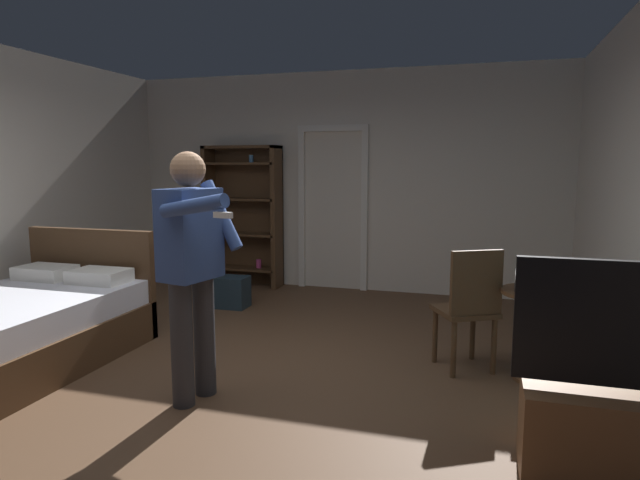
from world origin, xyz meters
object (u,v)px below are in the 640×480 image
Objects in this scene: tv_flatscreen at (624,421)px; side_table at (539,321)px; bed at (22,327)px; wooden_chair at (470,305)px; bottle_on_table at (564,281)px; person_blue_shirt at (192,260)px; laptop at (538,285)px; suitcase_dark at (228,292)px; bookshelf at (244,211)px.

side_table is at bearing 101.94° from tv_flatscreen.
wooden_chair is at bearing 13.73° from bed.
side_table is at bearing 150.26° from bottle_on_table.
laptop is at bearing 23.86° from person_blue_shirt.
bed reaches higher than suitcase_dark.
bed is 3.65m from wooden_chair.
wooden_chair is 0.58× the size of person_blue_shirt.
bed is 1.68× the size of tv_flatscreen.
side_table is 3.07× the size of bottle_on_table.
wooden_chair is at bearing 31.11° from person_blue_shirt.
suitcase_dark is (0.83, 2.10, -0.13)m from bed.
bed is at bearing -166.27° from wooden_chair.
person_blue_shirt reaches higher than wooden_chair.
laptop is 0.53m from wooden_chair.
side_table is (-0.28, 1.34, 0.12)m from tv_flatscreen.
wooden_chair is at bearing 176.11° from side_table.
laptop is at bearing 167.89° from bottle_on_table.
wooden_chair is (-0.51, 0.03, 0.08)m from side_table.
bookshelf is 1.09× the size of person_blue_shirt.
bed is 5.83× the size of laptop.
tv_flatscreen is 4.37m from suitcase_dark.
suitcase_dark is (-3.50, 2.61, -0.17)m from tv_flatscreen.
bottle_on_table is 2.65m from person_blue_shirt.
tv_flatscreen reaches higher than bed.
bed reaches higher than wooden_chair.
bookshelf is 1.45m from suitcase_dark.
side_table is at bearing 24.46° from person_blue_shirt.
bed is 4.36m from tv_flatscreen.
person_blue_shirt is (-2.45, -0.97, 0.20)m from bottle_on_table.
tv_flatscreen is 0.68× the size of person_blue_shirt.
bed is 1.15× the size of person_blue_shirt.
wooden_chair is 2.18× the size of suitcase_dark.
suitcase_dark is at bearing 157.53° from laptop.
side_table is 1.54× the size of suitcase_dark.
tv_flatscreen is 2.69m from person_blue_shirt.
bottle_on_table is at bearing -12.11° from laptop.
side_table is at bearing -22.37° from suitcase_dark.
suitcase_dark is (-3.21, 1.27, -0.29)m from side_table.
laptop is 0.75× the size of suitcase_dark.
bookshelf is 5.54× the size of laptop.
bed is 4.12m from laptop.
bottle_on_table is at bearing -22.73° from suitcase_dark.
suitcase_dark is (-2.70, 1.24, -0.37)m from wooden_chair.
laptop is (-0.32, 1.30, 0.40)m from tv_flatscreen.
side_table is 0.71× the size of wooden_chair.
tv_flatscreen is at bearing -37.55° from suitcase_dark.
side_table is 0.29m from laptop.
person_blue_shirt is (-1.80, -1.09, 0.45)m from wooden_chair.
bottle_on_table is 0.13× the size of person_blue_shirt.
person_blue_shirt reaches higher than laptop.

